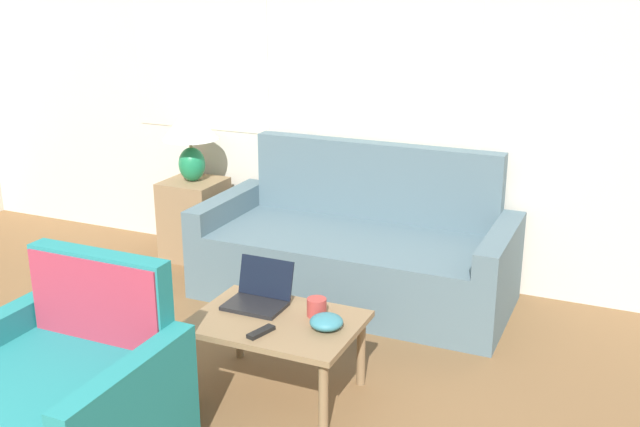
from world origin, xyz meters
name	(u,v)px	position (x,y,z in m)	size (l,w,h in m)	color
wall_back	(305,79)	(0.00, 4.00, 1.31)	(6.87, 0.06, 2.60)	silver
couch	(357,254)	(0.57, 3.55, 0.28)	(1.96, 0.88, 0.94)	slate
armchair	(64,405)	(0.09, 1.41, 0.28)	(0.89, 0.78, 0.86)	teal
side_table	(195,219)	(-0.75, 3.70, 0.29)	(0.40, 0.40, 0.58)	#937551
table_lamp	(190,130)	(-0.75, 3.70, 0.95)	(0.40, 0.40, 0.55)	#1E8451
coffee_table	(277,329)	(0.65, 2.27, 0.35)	(0.80, 0.57, 0.39)	#8E704C
laptop	(259,295)	(0.49, 2.39, 0.44)	(0.30, 0.26, 0.22)	black
cup_navy	(317,307)	(0.81, 2.39, 0.44)	(0.10, 0.10, 0.09)	#B23D38
snack_bowl	(326,322)	(0.91, 2.28, 0.43)	(0.16, 0.16, 0.07)	teal
tv_remote	(261,332)	(0.65, 2.10, 0.40)	(0.08, 0.16, 0.02)	black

